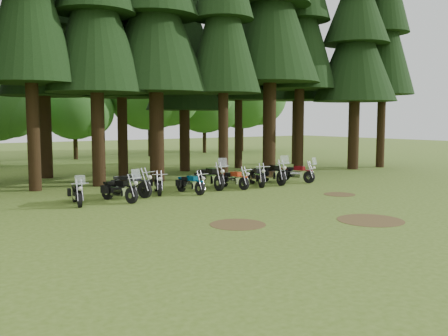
{
  "coord_description": "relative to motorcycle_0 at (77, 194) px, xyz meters",
  "views": [
    {
      "loc": [
        -12.32,
        -14.55,
        3.35
      ],
      "look_at": [
        1.36,
        5.0,
        1.0
      ],
      "focal_mm": 40.0,
      "sensor_mm": 36.0,
      "label": 1
    }
  ],
  "objects": [
    {
      "name": "pine_front_9",
      "position": [
        19.89,
        3.23,
        9.09
      ],
      "size": [
        5.44,
        5.44,
        15.89
      ],
      "color": "black",
      "rests_on": "ground"
    },
    {
      "name": "motorcycle_1",
      "position": [
        1.66,
        -0.26,
        0.05
      ],
      "size": [
        0.86,
        2.21,
        1.4
      ],
      "rotation": [
        0.0,
        0.0,
        0.27
      ],
      "color": "black",
      "rests_on": "ground"
    },
    {
      "name": "decid_5",
      "position": [
        14.25,
        21.12,
        5.81
      ],
      "size": [
        8.45,
        8.21,
        10.56
      ],
      "color": "black",
      "rests_on": "ground"
    },
    {
      "name": "dirt_patch_2",
      "position": [
        6.96,
        -8.59,
        -0.42
      ],
      "size": [
        2.2,
        2.2,
        0.01
      ],
      "primitive_type": "cylinder",
      "color": "#4C3D1E",
      "rests_on": "ground"
    },
    {
      "name": "motorcycle_7",
      "position": [
        9.27,
        0.31,
        0.04
      ],
      "size": [
        0.94,
        2.12,
        0.9
      ],
      "rotation": [
        0.0,
        0.0,
        -0.37
      ],
      "color": "black",
      "rests_on": "ground"
    },
    {
      "name": "motorcycle_8",
      "position": [
        10.44,
        0.43,
        0.1
      ],
      "size": [
        0.78,
        2.47,
        1.56
      ],
      "rotation": [
        0.0,
        0.0,
        -0.2
      ],
      "color": "black",
      "rests_on": "ground"
    },
    {
      "name": "dirt_patch_0",
      "position": [
        2.96,
        -6.59,
        -0.42
      ],
      "size": [
        1.8,
        1.8,
        0.01
      ],
      "primitive_type": "cylinder",
      "color": "#4C3D1E",
      "rests_on": "ground"
    },
    {
      "name": "pine_back_6",
      "position": [
        19.32,
        8.19,
        9.5
      ],
      "size": [
        4.59,
        4.59,
        16.58
      ],
      "color": "black",
      "rests_on": "ground"
    },
    {
      "name": "motorcycle_2",
      "position": [
        2.61,
        0.74,
        0.07
      ],
      "size": [
        0.95,
        2.27,
        0.96
      ],
      "rotation": [
        0.0,
        0.0,
        0.35
      ],
      "color": "black",
      "rests_on": "ground"
    },
    {
      "name": "decid_4",
      "position": [
        7.54,
        21.73,
        3.95
      ],
      "size": [
        5.93,
        5.76,
        7.41
      ],
      "color": "black",
      "rests_on": "ground"
    },
    {
      "name": "pine_back_3",
      "position": [
        5.59,
        8.35,
        9.28
      ],
      "size": [
        4.35,
        4.35,
        16.2
      ],
      "color": "black",
      "rests_on": "ground"
    },
    {
      "name": "ground",
      "position": [
        5.96,
        -4.59,
        -0.42
      ],
      "size": [
        120.0,
        120.0,
        0.0
      ],
      "primitive_type": "plane",
      "color": "#44651A",
      "rests_on": "ground"
    },
    {
      "name": "motorcycle_9",
      "position": [
        11.96,
        0.25,
        0.03
      ],
      "size": [
        0.9,
        2.14,
        1.36
      ],
      "rotation": [
        0.0,
        0.0,
        0.3
      ],
      "color": "black",
      "rests_on": "ground"
    },
    {
      "name": "decid_6",
      "position": [
        20.81,
        22.41,
        4.78
      ],
      "size": [
        7.06,
        6.86,
        8.82
      ],
      "color": "black",
      "rests_on": "ground"
    },
    {
      "name": "pine_back_5",
      "position": [
        14.03,
        8.26,
        9.35
      ],
      "size": [
        3.94,
        3.94,
        16.33
      ],
      "color": "black",
      "rests_on": "ground"
    },
    {
      "name": "motorcycle_4",
      "position": [
        5.18,
        0.01,
        -0.01
      ],
      "size": [
        0.36,
        1.99,
        0.81
      ],
      "rotation": [
        0.0,
        0.0,
        0.1
      ],
      "color": "black",
      "rests_on": "ground"
    },
    {
      "name": "pine_back_4",
      "position": [
        9.99,
        8.65,
        7.83
      ],
      "size": [
        4.94,
        4.94,
        13.78
      ],
      "color": "black",
      "rests_on": "ground"
    },
    {
      "name": "motorcycle_6",
      "position": [
        7.73,
        0.19,
        0.0
      ],
      "size": [
        0.39,
        2.04,
        0.83
      ],
      "rotation": [
        0.0,
        0.0,
        0.13
      ],
      "color": "black",
      "rests_on": "ground"
    },
    {
      "name": "decid_7",
      "position": [
        25.42,
        22.23,
        5.8
      ],
      "size": [
        8.44,
        8.2,
        10.55
      ],
      "color": "black",
      "rests_on": "ground"
    },
    {
      "name": "motorcycle_3",
      "position": [
        3.95,
        0.8,
        -0.0
      ],
      "size": [
        0.86,
        1.94,
        0.83
      ],
      "rotation": [
        0.0,
        0.0,
        -0.37
      ],
      "color": "black",
      "rests_on": "ground"
    },
    {
      "name": "dirt_patch_1",
      "position": [
        10.46,
        -4.09,
        -0.42
      ],
      "size": [
        1.4,
        1.4,
        0.01
      ],
      "primitive_type": "cylinder",
      "color": "#4C3D1E",
      "rests_on": "ground"
    },
    {
      "name": "motorcycle_0",
      "position": [
        0.0,
        0.0,
        0.0
      ],
      "size": [
        0.62,
        2.01,
        1.26
      ],
      "rotation": [
        0.0,
        0.0,
        -0.19
      ],
      "color": "black",
      "rests_on": "ground"
    },
    {
      "name": "pine_back_2",
      "position": [
        1.58,
        9.81,
        9.34
      ],
      "size": [
        4.85,
        4.85,
        16.3
      ],
      "color": "black",
      "rests_on": "ground"
    },
    {
      "name": "motorcycle_5",
      "position": [
        6.77,
        0.79,
        0.1
      ],
      "size": [
        0.51,
        2.49,
        1.57
      ],
      "rotation": [
        0.0,
        0.0,
        -0.06
      ],
      "color": "black",
      "rests_on": "ground"
    },
    {
      "name": "pine_front_10",
      "position": [
        22.48,
        3.03,
        10.17
      ],
      "size": [
        4.25,
        4.25,
        17.69
      ],
      "color": "black",
      "rests_on": "ground"
    }
  ]
}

